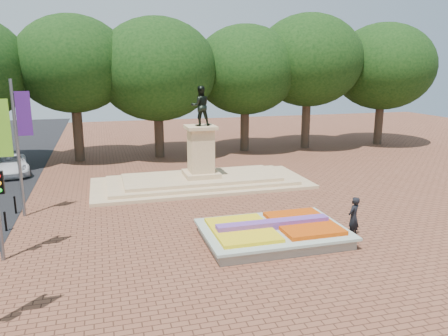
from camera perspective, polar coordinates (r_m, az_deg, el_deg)
The scene contains 6 objects.
ground at distance 21.35m, azimuth 1.85°, elevation -7.66°, with size 90.00×90.00×0.00m, color brown.
flower_bed at distance 19.80m, azimuth 6.50°, elevation -8.28°, with size 6.30×4.30×0.91m.
monument at distance 28.49m, azimuth -3.01°, elevation -0.49°, with size 14.00×6.00×6.40m.
tree_row_back at distance 37.98m, azimuth -3.04°, elevation 11.73°, with size 44.80×8.80×10.43m.
van at distance 34.89m, azimuth -26.19°, elevation 0.40°, with size 2.36×5.11×1.42m, color white.
pedestrian at distance 20.59m, azimuth 16.56°, elevation -6.21°, with size 0.69×0.45×1.90m, color black.
Camera 1 is at (-6.09, -19.02, 7.56)m, focal length 35.00 mm.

